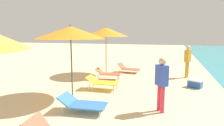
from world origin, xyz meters
TOP-DOWN VIEW (x-y plane):
  - umbrella_second at (-0.87, 3.94)m, footprint 2.44×2.44m
  - lounger_second_shoreside at (-0.21, 5.23)m, footprint 1.32×0.68m
  - lounger_second_inland at (0.05, 2.90)m, footprint 1.43×0.83m
  - umbrella_farthest at (-1.06, 8.12)m, footprint 2.46×2.46m
  - lounger_farthest_shoreside at (0.03, 9.03)m, footprint 1.33×0.74m
  - lounger_farthest_inland at (-0.55, 6.93)m, footprint 1.30×0.77m
  - person_walking_near at (3.27, 8.66)m, footprint 0.37×0.42m
  - person_walking_mid at (2.25, 3.61)m, footprint 0.40×0.41m
  - cooler_box at (3.49, 6.71)m, footprint 0.65×0.55m
  - beach_ball at (1.86, 11.52)m, footprint 0.27×0.27m

SIDE VIEW (x-z plane):
  - beach_ball at x=1.86m, z-range 0.00..0.27m
  - cooler_box at x=3.49m, z-range 0.00..0.34m
  - lounger_second_inland at x=0.05m, z-range 0.00..0.51m
  - lounger_farthest_shoreside at x=0.03m, z-range -0.02..0.55m
  - lounger_second_shoreside at x=-0.21m, z-range 0.05..0.59m
  - lounger_farthest_inland at x=-0.55m, z-range 0.03..0.62m
  - person_walking_mid at x=2.25m, z-range 0.17..1.79m
  - person_walking_near at x=3.27m, z-range 0.19..1.89m
  - umbrella_second at x=-0.87m, z-range 1.03..3.64m
  - umbrella_farthest at x=-1.06m, z-range 1.04..3.75m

